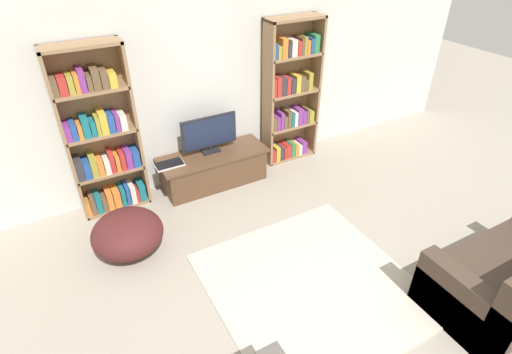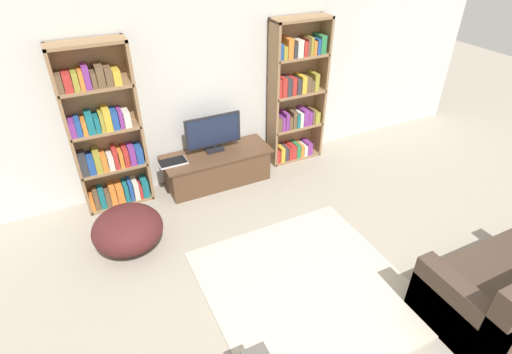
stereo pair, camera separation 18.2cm
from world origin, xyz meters
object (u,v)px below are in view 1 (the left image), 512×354
at_px(tv_stand, 214,168).
at_px(beanbag_ottoman, 128,233).
at_px(bookshelf_left, 101,139).
at_px(bookshelf_right, 289,95).
at_px(laptop, 169,164).
at_px(television, 209,134).

bearing_deg(tv_stand, beanbag_ottoman, -150.98).
height_order(bookshelf_left, bookshelf_right, same).
bearing_deg(bookshelf_left, laptop, -12.19).
height_order(tv_stand, laptop, laptop).
bearing_deg(television, bookshelf_right, 3.54).
distance_m(bookshelf_left, bookshelf_right, 2.59).
bearing_deg(bookshelf_right, laptop, -175.32).
height_order(bookshelf_right, television, bookshelf_right).
relative_size(bookshelf_left, tv_stand, 1.40).
height_order(bookshelf_right, laptop, bookshelf_right).
relative_size(tv_stand, television, 1.93).
distance_m(television, laptop, 0.66).
height_order(bookshelf_right, beanbag_ottoman, bookshelf_right).
bearing_deg(tv_stand, bookshelf_right, 6.86).
distance_m(bookshelf_right, tv_stand, 1.49).
height_order(television, laptop, television).
xyz_separation_m(bookshelf_left, television, (1.31, -0.08, -0.22)).
height_order(television, beanbag_ottoman, television).
bearing_deg(beanbag_ottoman, bookshelf_right, 18.97).
bearing_deg(beanbag_ottoman, bookshelf_left, 87.08).
relative_size(bookshelf_right, television, 2.70).
bearing_deg(laptop, bookshelf_left, 167.81).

